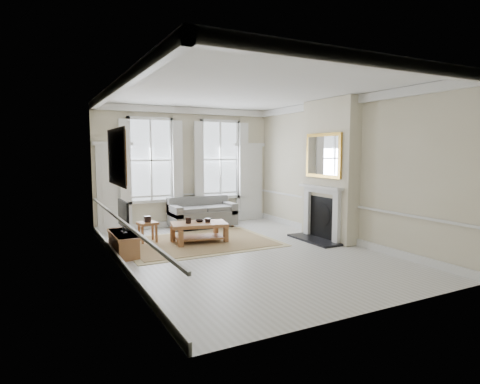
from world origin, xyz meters
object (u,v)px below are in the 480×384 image
sofa (202,214)px  side_table (148,226)px  tv_stand (123,244)px  coffee_table (199,226)px

sofa → side_table: size_ratio=3.70×
tv_stand → sofa: bearing=38.3°
side_table → tv_stand: 1.10m
coffee_table → tv_stand: 1.83m
side_table → coffee_table: size_ratio=0.35×
sofa → side_table: bearing=-146.4°
sofa → side_table: (-1.88, -1.25, 0.03)m
sofa → tv_stand: (-2.60, -2.06, -0.13)m
side_table → sofa: bearing=33.6°
sofa → tv_stand: size_ratio=1.45×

